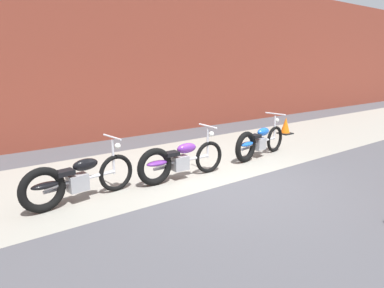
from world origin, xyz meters
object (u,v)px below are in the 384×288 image
(traffic_cone, at_px, (286,126))
(motorcycle_black, at_px, (73,180))
(motorcycle_blue, at_px, (257,142))
(motorcycle_purple, at_px, (177,161))

(traffic_cone, bearing_deg, motorcycle_black, -168.57)
(motorcycle_black, relative_size, motorcycle_blue, 1.00)
(motorcycle_purple, height_order, motorcycle_blue, same)
(motorcycle_black, relative_size, traffic_cone, 3.64)
(motorcycle_purple, relative_size, traffic_cone, 3.65)
(motorcycle_blue, height_order, traffic_cone, motorcycle_blue)
(motorcycle_black, distance_m, motorcycle_blue, 4.48)
(motorcycle_purple, height_order, traffic_cone, motorcycle_purple)
(motorcycle_purple, distance_m, traffic_cone, 5.56)
(motorcycle_black, height_order, motorcycle_blue, same)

